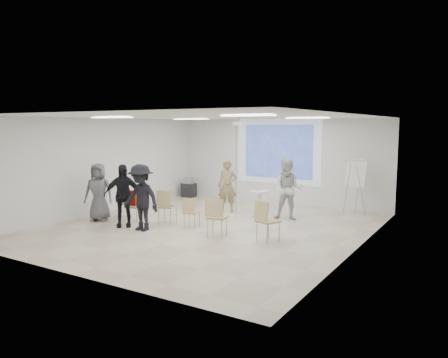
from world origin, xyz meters
The scene contains 30 objects.
floor centered at (0.00, 0.00, -0.05)m, with size 8.00×9.00×0.10m, color beige.
ceiling centered at (0.00, 0.00, 3.05)m, with size 8.00×9.00×0.10m, color white.
wall_back centered at (0.00, 4.55, 1.50)m, with size 8.00×0.10×3.00m, color silver.
wall_left centered at (-4.05, 0.00, 1.50)m, with size 0.10×9.00×3.00m, color silver.
wall_right centered at (4.05, 0.00, 1.50)m, with size 0.10×9.00×3.00m, color silver.
projection_halo centered at (0.00, 4.49, 1.85)m, with size 3.20×0.01×2.30m, color silver.
projection_image centered at (0.00, 4.47, 1.85)m, with size 2.60×0.01×1.90m, color #3049A5.
pedestal_table centered at (0.38, 2.28, 0.43)m, with size 0.77×0.77×0.77m.
player_left centered at (-0.68, 2.12, 0.95)m, with size 0.70×0.47×1.91m, color #927F59.
player_right centered at (1.43, 2.06, 1.00)m, with size 0.97×0.77×2.01m, color silver.
controller_left centered at (-0.50, 2.37, 1.26)m, with size 0.04×0.13×0.04m, color silver.
controller_right centered at (1.25, 2.31, 1.36)m, with size 0.04×0.13×0.04m, color white.
chair_far_left centered at (-2.74, -0.33, 0.55)m, with size 0.45×0.49×0.92m.
chair_left_mid centered at (-2.22, -0.52, 0.52)m, with size 0.43×0.46×0.88m.
chair_left_inner centered at (-1.23, -0.30, 0.58)m, with size 0.55×0.58×0.98m.
chair_center centered at (-0.40, -0.28, 0.49)m, with size 0.46×0.48×0.83m.
chair_right_inner centered at (0.75, -0.81, 0.58)m, with size 0.56×0.58×0.99m.
chair_right_far centered at (1.98, -0.57, 0.59)m, with size 0.62×0.64×1.00m.
red_jacket centered at (-2.22, -0.66, 0.72)m, with size 0.45×0.10×0.43m, color maroon.
laptop centered at (-1.25, -0.20, 0.52)m, with size 0.36×0.26×0.03m, color black.
audience_left centered at (-2.07, -1.12, 0.99)m, with size 1.15×0.69×1.97m, color black.
audience_mid centered at (-1.34, -1.20, 1.00)m, with size 1.29×0.70×1.99m, color black.
audience_outer centered at (-3.21, -0.94, 0.94)m, with size 0.92×0.61×1.89m, color #5B5A60.
flipchart_easel centered at (2.92, 3.85, 1.29)m, with size 0.75×0.58×1.75m.
av_cart centered at (-3.51, 3.90, 0.35)m, with size 0.54×0.45×0.75m.
ceiling_projector centered at (0.10, 1.49, 2.69)m, with size 0.30×0.25×3.00m.
fluor_panel_nw centered at (-2.00, 2.00, 2.97)m, with size 1.20×0.30×0.02m, color white.
fluor_panel_ne centered at (2.00, 2.00, 2.97)m, with size 1.20×0.30×0.02m, color white.
fluor_panel_sw centered at (-2.00, -1.50, 2.97)m, with size 1.20×0.30×0.02m, color white.
fluor_panel_se centered at (2.00, -1.50, 2.97)m, with size 1.20×0.30×0.02m, color white.
Camera 1 is at (6.43, -9.71, 2.75)m, focal length 35.00 mm.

